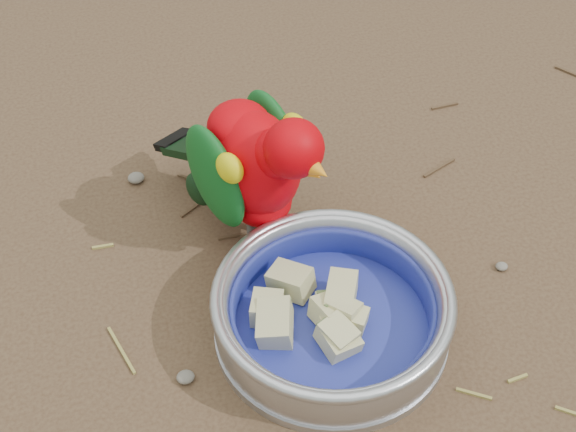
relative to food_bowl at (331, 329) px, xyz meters
name	(u,v)px	position (x,y,z in m)	size (l,w,h in m)	color
ground	(374,354)	(0.03, -0.03, -0.01)	(60.00, 60.00, 0.00)	#4F3926
food_bowl	(331,329)	(0.00, 0.00, 0.00)	(0.23, 0.23, 0.02)	#B2B2BA
bowl_wall	(332,310)	(0.00, 0.00, 0.03)	(0.23, 0.23, 0.04)	#B2B2BA
fruit_wedges	(332,314)	(0.00, 0.00, 0.02)	(0.14, 0.14, 0.03)	#CDC588
lory_parrot	(255,174)	(-0.04, 0.15, 0.09)	(0.11, 0.23, 0.19)	#C20007
ground_debris	(340,348)	(0.00, -0.02, -0.01)	(0.90, 0.80, 0.01)	olive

